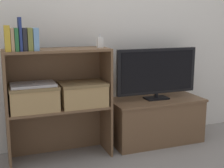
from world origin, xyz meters
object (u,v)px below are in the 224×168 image
at_px(laptop, 33,85).
at_px(storage_basket_right, 83,93).
at_px(book_navy, 20,34).
at_px(book_mustard, 7,38).
at_px(book_forest, 16,39).
at_px(baby_monitor, 100,42).
at_px(storage_basket_left, 34,97).
at_px(book_skyblue, 35,39).
at_px(book_olive, 30,39).
at_px(book_charcoal, 24,39).
at_px(book_tan, 12,40).
at_px(tv, 157,72).
at_px(tv_stand, 156,120).

bearing_deg(laptop, storage_basket_right, 0.00).
bearing_deg(laptop, book_navy, -153.28).
xyz_separation_m(book_mustard, book_forest, (0.06, 0.00, -0.01)).
distance_m(baby_monitor, storage_basket_left, 0.71).
bearing_deg(book_skyblue, storage_basket_right, 6.14).
distance_m(book_olive, book_skyblue, 0.04).
height_order(book_skyblue, baby_monitor, book_skyblue).
bearing_deg(book_charcoal, book_tan, 180.00).
bearing_deg(storage_basket_right, tv, 4.45).
relative_size(book_tan, book_skyblue, 1.01).
distance_m(book_mustard, storage_basket_left, 0.50).
relative_size(book_tan, book_olive, 1.00).
xyz_separation_m(book_mustard, storage_basket_left, (0.17, 0.04, -0.47)).
bearing_deg(storage_basket_left, tv_stand, 2.96).
distance_m(book_navy, baby_monitor, 0.66).
bearing_deg(book_tan, book_forest, 0.00).
xyz_separation_m(book_navy, book_olive, (0.07, 0.00, -0.04)).
bearing_deg(book_mustard, book_olive, 0.00).
distance_m(book_mustard, storage_basket_right, 0.75).
relative_size(tv_stand, storage_basket_right, 2.30).
bearing_deg(book_mustard, book_charcoal, 0.00).
bearing_deg(laptop, tv_stand, 2.96).
relative_size(book_skyblue, baby_monitor, 1.47).
bearing_deg(storage_basket_left, book_olive, -107.43).
xyz_separation_m(book_mustard, book_skyblue, (0.20, 0.00, -0.01)).
height_order(tv, book_forest, book_forest).
relative_size(book_mustard, book_navy, 0.76).
xyz_separation_m(book_charcoal, storage_basket_left, (0.05, 0.04, -0.46)).
height_order(tv_stand, storage_basket_right, storage_basket_right).
height_order(tv_stand, tv, tv).
height_order(book_mustard, book_olive, book_mustard).
xyz_separation_m(book_olive, storage_basket_left, (0.01, 0.04, -0.46)).
bearing_deg(book_navy, storage_basket_left, 26.72).
distance_m(tv, storage_basket_right, 0.75).
xyz_separation_m(book_mustard, book_navy, (0.09, 0.00, 0.03)).
relative_size(tv, baby_monitor, 6.99).
bearing_deg(tv, book_navy, -175.43).
relative_size(book_charcoal, book_skyblue, 1.00).
distance_m(book_olive, laptop, 0.36).
bearing_deg(storage_basket_right, book_olive, -174.48).
height_order(book_tan, book_olive, same).
bearing_deg(book_tan, book_olive, 0.00).
height_order(tv, book_navy, book_navy).
bearing_deg(storage_basket_left, baby_monitor, 1.50).
bearing_deg(book_navy, storage_basket_right, 4.75).
bearing_deg(book_charcoal, tv_stand, 4.76).
xyz_separation_m(book_tan, book_skyblue, (0.17, 0.00, -0.00)).
bearing_deg(laptop, baby_monitor, 1.50).
distance_m(tv, laptop, 1.15).
bearing_deg(tv, book_forest, -175.53).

